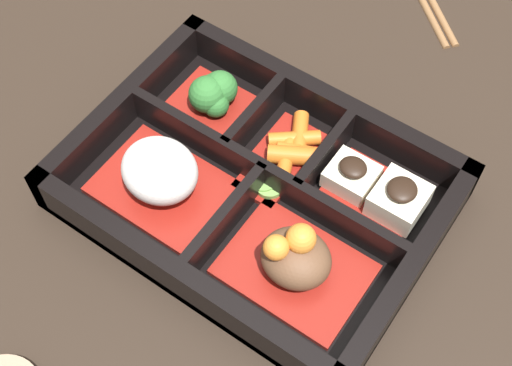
{
  "coord_description": "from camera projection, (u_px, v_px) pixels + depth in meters",
  "views": [
    {
      "loc": [
        -0.17,
        0.24,
        0.49
      ],
      "look_at": [
        0.0,
        0.0,
        0.03
      ],
      "focal_mm": 50.0,
      "sensor_mm": 36.0,
      "label": 1
    }
  ],
  "objects": [
    {
      "name": "ground_plane",
      "position": [
        256.0,
        200.0,
        0.57
      ],
      "size": [
        3.0,
        3.0,
        0.0
      ],
      "primitive_type": "plane",
      "color": "black"
    },
    {
      "name": "bowl_carrots",
      "position": [
        291.0,
        148.0,
        0.58
      ],
      "size": [
        0.05,
        0.07,
        0.02
      ],
      "color": "maroon",
      "rests_on": "bento_base"
    },
    {
      "name": "bowl_greens",
      "position": [
        213.0,
        94.0,
        0.6
      ],
      "size": [
        0.07,
        0.06,
        0.04
      ],
      "color": "maroon",
      "rests_on": "bento_base"
    },
    {
      "name": "bowl_stew",
      "position": [
        295.0,
        260.0,
        0.51
      ],
      "size": [
        0.1,
        0.08,
        0.05
      ],
      "color": "maroon",
      "rests_on": "bento_base"
    },
    {
      "name": "bento_base",
      "position": [
        256.0,
        196.0,
        0.57
      ],
      "size": [
        0.28,
        0.21,
        0.01
      ],
      "color": "black",
      "rests_on": "ground_plane"
    },
    {
      "name": "bowl_tofu",
      "position": [
        378.0,
        191.0,
        0.55
      ],
      "size": [
        0.08,
        0.06,
        0.04
      ],
      "color": "maroon",
      "rests_on": "bento_base"
    },
    {
      "name": "bowl_pickles",
      "position": [
        266.0,
        184.0,
        0.56
      ],
      "size": [
        0.04,
        0.03,
        0.01
      ],
      "color": "maroon",
      "rests_on": "bento_base"
    },
    {
      "name": "bowl_rice",
      "position": [
        160.0,
        174.0,
        0.55
      ],
      "size": [
        0.1,
        0.08,
        0.05
      ],
      "color": "maroon",
      "rests_on": "bento_base"
    },
    {
      "name": "bento_rim",
      "position": [
        258.0,
        183.0,
        0.56
      ],
      "size": [
        0.28,
        0.21,
        0.04
      ],
      "color": "black",
      "rests_on": "ground_plane"
    }
  ]
}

